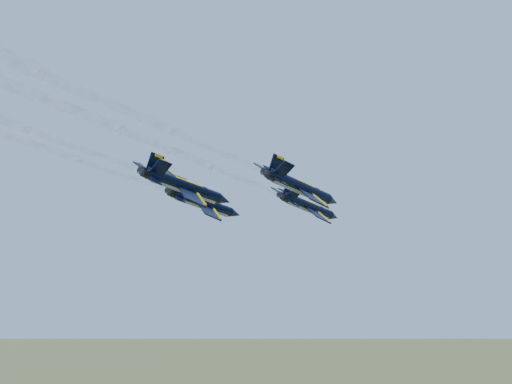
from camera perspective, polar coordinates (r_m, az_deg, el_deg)
The scene contains 6 objects.
jet_lead at distance 102.30m, azimuth 5.35°, elevation -1.45°, with size 10.83×17.06×7.29m.
jet_left at distance 98.11m, azimuth -5.20°, elevation -1.11°, with size 10.83×17.06×7.29m.
jet_right at distance 82.56m, azimuth 4.60°, elevation 0.44°, with size 10.83×17.06×7.29m.
jet_slot at distance 82.01m, azimuth -6.99°, elevation 0.54°, with size 10.83×17.06×7.29m.
smoke_trail_lead at distance 77.58m, azimuth -13.21°, elevation 1.31°, with size 15.15×48.58×2.28m.
smoke_trail_right at distance 59.86m, azimuth -20.24°, elevation 4.79°, with size 15.15×48.58×2.28m.
Camera 1 is at (48.98, -75.42, 91.94)m, focal length 40.00 mm.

